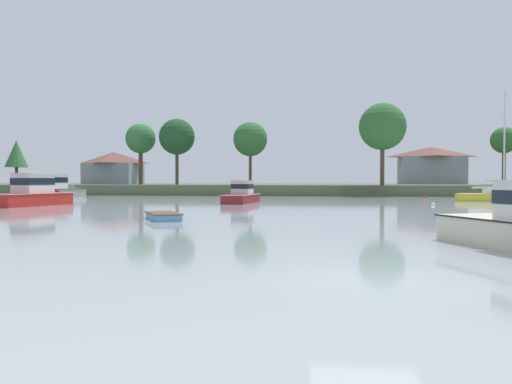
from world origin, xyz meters
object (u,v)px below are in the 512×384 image
object	(u,v)px
dinghy_skyblue	(163,217)
sailboat_yellow	(497,199)
cruiser_red	(38,197)
mooring_buoy_white	(433,205)
cruiser_grey	(57,193)
cruiser_maroon	(243,198)
mooring_buoy_red	(425,198)

from	to	relation	value
dinghy_skyblue	sailboat_yellow	xyz separation A→B (m)	(27.09, 28.63, 0.11)
cruiser_red	mooring_buoy_white	bearing A→B (deg)	6.98
cruiser_grey	cruiser_maroon	world-z (taller)	cruiser_grey
sailboat_yellow	dinghy_skyblue	bearing A→B (deg)	-133.42
sailboat_yellow	mooring_buoy_red	distance (m)	10.57
dinghy_skyblue	cruiser_red	bearing A→B (deg)	138.37
mooring_buoy_red	cruiser_red	bearing A→B (deg)	-148.13
cruiser_red	sailboat_yellow	bearing A→B (deg)	18.43
cruiser_grey	mooring_buoy_white	xyz separation A→B (m)	(43.28, -14.76, -0.58)
cruiser_maroon	mooring_buoy_white	world-z (taller)	cruiser_maroon
cruiser_red	mooring_buoy_white	size ratio (longest dim) A/B	22.18
dinghy_skyblue	mooring_buoy_red	world-z (taller)	dinghy_skyblue
cruiser_maroon	sailboat_yellow	bearing A→B (deg)	13.97
mooring_buoy_red	sailboat_yellow	bearing A→B (deg)	-57.69
dinghy_skyblue	mooring_buoy_white	world-z (taller)	dinghy_skyblue
dinghy_skyblue	sailboat_yellow	bearing A→B (deg)	46.58
cruiser_grey	sailboat_yellow	distance (m)	52.13
sailboat_yellow	cruiser_maroon	bearing A→B (deg)	-166.03
sailboat_yellow	mooring_buoy_white	bearing A→B (deg)	-130.42
dinghy_skyblue	mooring_buoy_white	bearing A→B (deg)	45.05
cruiser_red	cruiser_maroon	distance (m)	18.83
cruiser_grey	dinghy_skyblue	bearing A→B (deg)	-53.24
cruiser_grey	cruiser_maroon	bearing A→B (deg)	-23.18
cruiser_grey	mooring_buoy_red	bearing A→B (deg)	5.33
cruiser_red	cruiser_maroon	size ratio (longest dim) A/B	1.14
dinghy_skyblue	cruiser_maroon	bearing A→B (deg)	87.26
dinghy_skyblue	cruiser_grey	bearing A→B (deg)	126.76
cruiser_maroon	mooring_buoy_white	distance (m)	17.78
cruiser_grey	dinghy_skyblue	xyz separation A→B (m)	(24.83, -33.24, -0.51)
dinghy_skyblue	mooring_buoy_red	bearing A→B (deg)	60.28
cruiser_grey	cruiser_maroon	distance (m)	28.16
sailboat_yellow	mooring_buoy_red	world-z (taller)	sailboat_yellow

